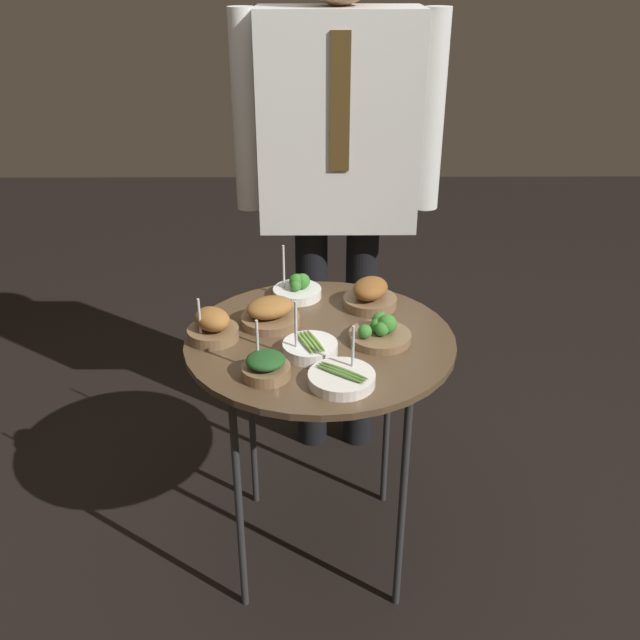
% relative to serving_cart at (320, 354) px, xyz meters
% --- Properties ---
extents(ground_plane, '(8.00, 8.00, 0.00)m').
position_rel_serving_cart_xyz_m(ground_plane, '(0.00, 0.00, -0.68)').
color(ground_plane, black).
extents(serving_cart, '(0.70, 0.70, 0.73)m').
position_rel_serving_cart_xyz_m(serving_cart, '(0.00, 0.00, 0.00)').
color(serving_cart, brown).
rests_on(serving_cart, ground_plane).
extents(bowl_asparagus_center, '(0.14, 0.14, 0.15)m').
position_rel_serving_cart_xyz_m(bowl_asparagus_center, '(-0.03, -0.08, 0.07)').
color(bowl_asparagus_center, white).
rests_on(bowl_asparagus_center, serving_cart).
extents(bowl_roast_back_right, '(0.16, 0.16, 0.07)m').
position_rel_serving_cart_xyz_m(bowl_roast_back_right, '(-0.13, 0.08, 0.08)').
color(bowl_roast_back_right, brown).
rests_on(bowl_roast_back_right, serving_cart).
extents(bowl_roast_front_right, '(0.15, 0.15, 0.08)m').
position_rel_serving_cart_xyz_m(bowl_roast_front_right, '(0.14, 0.18, 0.09)').
color(bowl_roast_front_right, brown).
rests_on(bowl_roast_front_right, serving_cart).
extents(bowl_asparagus_mid_right, '(0.16, 0.16, 0.13)m').
position_rel_serving_cart_xyz_m(bowl_asparagus_mid_right, '(0.05, -0.22, 0.07)').
color(bowl_asparagus_mid_right, silver).
rests_on(bowl_asparagus_mid_right, serving_cart).
extents(bowl_broccoli_far_rim, '(0.16, 0.16, 0.07)m').
position_rel_serving_cart_xyz_m(bowl_broccoli_far_rim, '(0.15, -0.02, 0.07)').
color(bowl_broccoli_far_rim, brown).
rests_on(bowl_broccoli_far_rim, serving_cart).
extents(bowl_spinach_mid_left, '(0.12, 0.12, 0.14)m').
position_rel_serving_cart_xyz_m(bowl_spinach_mid_left, '(-0.13, -0.19, 0.08)').
color(bowl_spinach_mid_left, brown).
rests_on(bowl_spinach_mid_left, serving_cart).
extents(bowl_broccoli_front_center, '(0.14, 0.14, 0.16)m').
position_rel_serving_cart_xyz_m(bowl_broccoli_front_center, '(-0.06, 0.24, 0.08)').
color(bowl_broccoli_front_center, white).
rests_on(bowl_broccoli_front_center, serving_cart).
extents(bowl_roast_near_rim, '(0.13, 0.14, 0.13)m').
position_rel_serving_cart_xyz_m(bowl_roast_near_rim, '(-0.27, -0.01, 0.09)').
color(bowl_roast_near_rim, brown).
rests_on(bowl_roast_near_rim, serving_cart).
extents(waiter_figure, '(0.63, 0.24, 1.71)m').
position_rel_serving_cart_xyz_m(waiter_figure, '(0.06, 0.55, 0.40)').
color(waiter_figure, black).
rests_on(waiter_figure, ground_plane).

